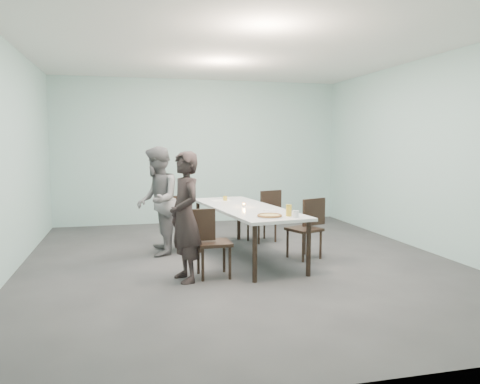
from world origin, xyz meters
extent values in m
plane|color=#333335|center=(0.00, 0.00, 0.00)|extent=(7.00, 7.00, 0.00)
cube|color=#A1CBC7|center=(0.00, 3.50, 1.50)|extent=(6.00, 0.02, 3.00)
cube|color=#A1CBC7|center=(0.00, -3.50, 1.50)|extent=(6.00, 0.02, 3.00)
cube|color=#A1CBC7|center=(-3.00, 0.00, 1.50)|extent=(0.02, 7.00, 3.00)
cube|color=#A1CBC7|center=(3.00, 0.00, 1.50)|extent=(0.02, 7.00, 3.00)
cube|color=white|center=(0.00, 0.00, 3.00)|extent=(6.00, 7.00, 0.02)
cube|color=white|center=(0.14, 0.25, 0.73)|extent=(1.23, 2.70, 0.04)
cylinder|color=black|center=(-0.06, -1.01, 0.35)|extent=(0.06, 0.06, 0.71)
cylinder|color=black|center=(-0.38, 1.41, 0.35)|extent=(0.06, 0.06, 0.71)
cylinder|color=black|center=(0.67, -0.91, 0.35)|extent=(0.06, 0.06, 0.71)
cylinder|color=black|center=(0.35, 1.51, 0.35)|extent=(0.06, 0.06, 0.71)
cube|color=black|center=(-0.50, -0.64, 0.43)|extent=(0.42, 0.42, 0.04)
cube|color=black|center=(-0.69, -0.65, 0.67)|extent=(0.42, 0.04, 0.40)
cylinder|color=black|center=(-0.67, -0.82, 0.21)|extent=(0.04, 0.04, 0.41)
cylinder|color=black|center=(-0.67, -0.48, 0.21)|extent=(0.04, 0.04, 0.41)
cylinder|color=black|center=(-0.33, -0.81, 0.21)|extent=(0.04, 0.04, 0.41)
cylinder|color=black|center=(-0.33, -0.47, 0.21)|extent=(0.04, 0.04, 0.41)
cube|color=black|center=(-0.62, 0.87, 0.43)|extent=(0.45, 0.45, 0.04)
cube|color=black|center=(-0.81, 0.88, 0.67)|extent=(0.42, 0.07, 0.40)
cylinder|color=black|center=(-0.80, 0.71, 0.21)|extent=(0.04, 0.04, 0.41)
cylinder|color=black|center=(-0.78, 1.05, 0.21)|extent=(0.04, 0.04, 0.41)
cylinder|color=black|center=(-0.46, 0.69, 0.21)|extent=(0.04, 0.04, 0.41)
cylinder|color=black|center=(-0.44, 1.02, 0.21)|extent=(0.04, 0.04, 0.41)
cube|color=black|center=(0.96, -0.02, 0.43)|extent=(0.54, 0.54, 0.04)
cube|color=black|center=(1.14, 0.04, 0.67)|extent=(0.41, 0.19, 0.40)
cylinder|color=black|center=(1.06, 0.20, 0.21)|extent=(0.04, 0.04, 0.41)
cylinder|color=black|center=(1.18, -0.12, 0.21)|extent=(0.04, 0.04, 0.41)
cylinder|color=black|center=(0.74, 0.07, 0.21)|extent=(0.04, 0.04, 0.41)
cylinder|color=black|center=(0.86, -0.24, 0.21)|extent=(0.04, 0.04, 0.41)
cube|color=black|center=(0.69, 1.26, 0.43)|extent=(0.53, 0.53, 0.04)
cube|color=black|center=(0.88, 1.32, 0.67)|extent=(0.41, 0.16, 0.40)
cylinder|color=black|center=(0.81, 1.47, 0.21)|extent=(0.04, 0.04, 0.41)
cylinder|color=black|center=(0.91, 1.15, 0.21)|extent=(0.04, 0.04, 0.41)
cylinder|color=black|center=(0.48, 1.37, 0.21)|extent=(0.04, 0.04, 0.41)
cylinder|color=black|center=(0.58, 1.05, 0.21)|extent=(0.04, 0.04, 0.41)
imported|color=black|center=(-0.87, -0.73, 0.79)|extent=(0.51, 0.65, 1.59)
imported|color=slate|center=(-1.10, 0.73, 0.82)|extent=(0.69, 0.85, 1.64)
cylinder|color=white|center=(0.20, -0.76, 0.76)|extent=(0.34, 0.34, 0.01)
cylinder|color=#E3CF81|center=(0.20, -0.76, 0.77)|extent=(0.30, 0.30, 0.01)
torus|color=brown|center=(0.20, -0.76, 0.77)|extent=(0.32, 0.32, 0.03)
cylinder|color=white|center=(0.38, -0.20, 0.76)|extent=(0.18, 0.18, 0.01)
cylinder|color=gold|center=(0.47, -0.73, 0.82)|extent=(0.08, 0.08, 0.15)
cylinder|color=silver|center=(0.51, -0.87, 0.80)|extent=(0.08, 0.08, 0.09)
cylinder|color=silver|center=(0.12, 0.23, 0.77)|extent=(0.06, 0.06, 0.03)
cylinder|color=orange|center=(0.12, 0.23, 0.79)|extent=(0.04, 0.04, 0.01)
cylinder|color=gold|center=(0.00, 1.02, 0.79)|extent=(0.07, 0.07, 0.08)
cube|color=silver|center=(-0.06, 1.07, 0.75)|extent=(0.33, 0.26, 0.01)
camera|label=1|loc=(-1.56, -6.34, 1.69)|focal=35.00mm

